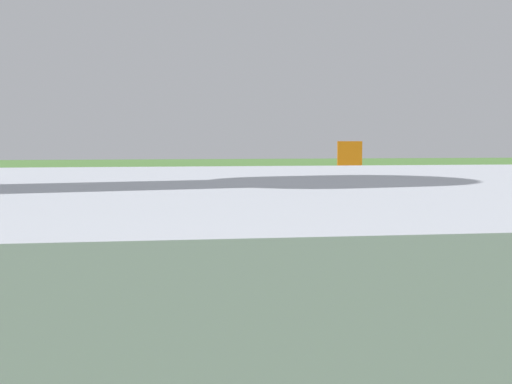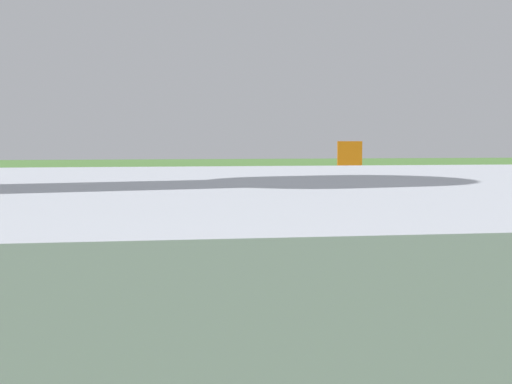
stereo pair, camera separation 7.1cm
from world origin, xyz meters
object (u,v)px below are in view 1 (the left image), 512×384
object	(u,v)px
airliner_main	(258,193)
service_car_followme	(340,224)
airliner_parked_mid	(398,238)
traffic_cone_orange	(221,195)
no_stopping_sign	(235,190)
service_truck_baggage	(448,207)

from	to	relation	value
airliner_main	service_car_followme	bearing A→B (deg)	108.21
airliner_main	airliner_parked_mid	xyz separation A→B (m)	(-7.51, 69.37, -0.92)
airliner_main	traffic_cone_orange	world-z (taller)	airliner_main
airliner_main	airliner_parked_mid	size ratio (longest dim) A/B	1.26
service_car_followme	traffic_cone_orange	distance (m)	77.07
service_car_followme	no_stopping_sign	world-z (taller)	no_stopping_sign
service_truck_baggage	no_stopping_sign	distance (m)	68.20
airliner_parked_mid	traffic_cone_orange	world-z (taller)	airliner_parked_mid
airliner_main	service_car_followme	distance (m)	33.04
airliner_main	airliner_parked_mid	bearing A→B (deg)	96.18
no_stopping_sign	service_car_followme	bearing A→B (deg)	96.96
traffic_cone_orange	service_truck_baggage	bearing A→B (deg)	129.79
service_truck_baggage	no_stopping_sign	world-z (taller)	no_stopping_sign
airliner_parked_mid	service_truck_baggage	xyz separation A→B (m)	(-33.69, -60.65, -2.03)
no_stopping_sign	service_truck_baggage	bearing A→B (deg)	126.31
service_car_followme	traffic_cone_orange	world-z (taller)	service_car_followme
service_truck_baggage	traffic_cone_orange	size ratio (longest dim) A/B	11.19
service_truck_baggage	airliner_parked_mid	bearing A→B (deg)	60.95
service_car_followme	no_stopping_sign	size ratio (longest dim) A/B	1.65
airliner_parked_mid	service_truck_baggage	distance (m)	69.40
service_truck_baggage	service_car_followme	bearing A→B (deg)	36.01
airliner_main	service_car_followme	xyz separation A→B (m)	(-10.27, 31.21, -3.51)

